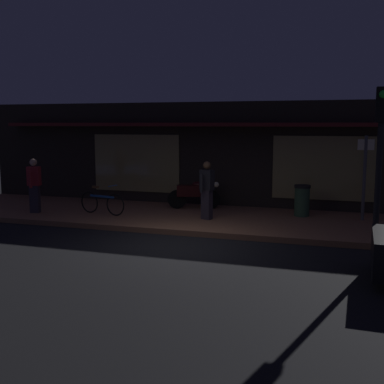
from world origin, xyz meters
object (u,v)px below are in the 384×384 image
Objects in this scene: person_photographer at (34,184)px; traffic_light_pole at (380,144)px; person_bystander at (207,189)px; trash_bin at (302,200)px; bicycle_parked at (102,203)px; sign_post at (365,173)px; motorcycle at (195,193)px.

person_photographer is 0.46× the size of traffic_light_pole.
person_bystander is at bearing 147.91° from traffic_light_pole.
traffic_light_pole is at bearing -32.09° from person_bystander.
trash_bin is at bearing 27.09° from person_bystander.
bicycle_parked is at bearing -175.96° from person_bystander.
sign_post is at bearing -3.62° from trash_bin.
bicycle_parked is (-2.39, -1.81, -0.14)m from motorcycle.
bicycle_parked is 3.28m from person_bystander.
person_bystander is 4.47m from sign_post.
person_bystander is 5.35m from traffic_light_pole.
motorcycle is at bearing 118.06° from person_bystander.
person_photographer is 8.15m from trash_bin.
motorcycle is 1.02× the size of bicycle_parked.
traffic_light_pole is at bearing -18.27° from bicycle_parked.
sign_post reaches higher than trash_bin.
sign_post is at bearing 91.32° from traffic_light_pole.
bicycle_parked is 6.01m from trash_bin.
person_photographer reaches higher than trash_bin.
trash_bin is at bearing -4.48° from motorcycle.
person_photographer is (-2.11, -0.37, 0.52)m from bicycle_parked.
trash_bin is (5.80, 1.54, 0.11)m from bicycle_parked.
person_photographer is 1.00× the size of person_bystander.
person_photographer reaches higher than motorcycle.
sign_post is (7.51, 1.43, 1.00)m from bicycle_parked.
sign_post is (5.12, -0.38, 0.86)m from motorcycle.
person_photographer is at bearing 167.60° from traffic_light_pole.
motorcycle reaches higher than trash_bin.
traffic_light_pole reaches higher than person_bystander.
traffic_light_pole is (4.36, -2.74, 1.45)m from person_bystander.
bicycle_parked is at bearing -169.18° from sign_post.
motorcycle is 0.46× the size of traffic_light_pole.
trash_bin reaches higher than bicycle_parked.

